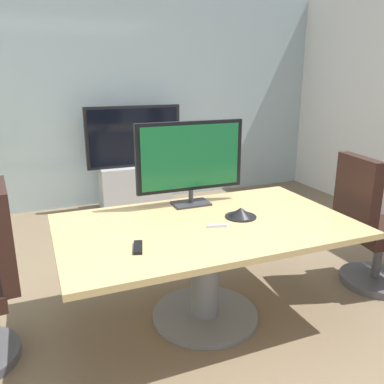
{
  "coord_description": "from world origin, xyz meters",
  "views": [
    {
      "loc": [
        -0.97,
        -2.33,
        1.69
      ],
      "look_at": [
        0.07,
        0.23,
        0.87
      ],
      "focal_mm": 37.46,
      "sensor_mm": 36.0,
      "label": 1
    }
  ],
  "objects_px": {
    "office_chair_right": "(371,233)",
    "tv_monitor": "(190,159)",
    "remote_control": "(138,247)",
    "conference_table": "(206,247)",
    "conference_phone": "(241,213)",
    "wall_display_unit": "(135,174)"
  },
  "relations": [
    {
      "from": "conference_table",
      "to": "conference_phone",
      "type": "xyz_separation_m",
      "value": [
        0.27,
        0.01,
        0.21
      ]
    },
    {
      "from": "remote_control",
      "to": "conference_phone",
      "type": "bearing_deg",
      "value": 32.24
    },
    {
      "from": "tv_monitor",
      "to": "office_chair_right",
      "type": "bearing_deg",
      "value": -20.25
    },
    {
      "from": "conference_table",
      "to": "office_chair_right",
      "type": "bearing_deg",
      "value": -3.45
    },
    {
      "from": "wall_display_unit",
      "to": "conference_phone",
      "type": "relative_size",
      "value": 5.95
    },
    {
      "from": "conference_phone",
      "to": "tv_monitor",
      "type": "bearing_deg",
      "value": 118.4
    },
    {
      "from": "conference_table",
      "to": "tv_monitor",
      "type": "bearing_deg",
      "value": 82.4
    },
    {
      "from": "office_chair_right",
      "to": "tv_monitor",
      "type": "height_order",
      "value": "tv_monitor"
    },
    {
      "from": "remote_control",
      "to": "conference_table",
      "type": "bearing_deg",
      "value": 38.74
    },
    {
      "from": "conference_table",
      "to": "office_chair_right",
      "type": "relative_size",
      "value": 1.8
    },
    {
      "from": "conference_table",
      "to": "conference_phone",
      "type": "bearing_deg",
      "value": 2.84
    },
    {
      "from": "conference_phone",
      "to": "remote_control",
      "type": "bearing_deg",
      "value": -163.34
    },
    {
      "from": "office_chair_right",
      "to": "conference_table",
      "type": "bearing_deg",
      "value": 94.99
    },
    {
      "from": "office_chair_right",
      "to": "remote_control",
      "type": "height_order",
      "value": "office_chair_right"
    },
    {
      "from": "office_chair_right",
      "to": "remote_control",
      "type": "distance_m",
      "value": 1.97
    },
    {
      "from": "conference_table",
      "to": "wall_display_unit",
      "type": "height_order",
      "value": "wall_display_unit"
    },
    {
      "from": "conference_table",
      "to": "office_chair_right",
      "type": "xyz_separation_m",
      "value": [
        1.41,
        -0.09,
        -0.09
      ]
    },
    {
      "from": "office_chair_right",
      "to": "wall_display_unit",
      "type": "xyz_separation_m",
      "value": [
        -1.24,
        2.69,
        -0.01
      ]
    },
    {
      "from": "office_chair_right",
      "to": "conference_phone",
      "type": "xyz_separation_m",
      "value": [
        -1.14,
        0.1,
        0.3
      ]
    },
    {
      "from": "wall_display_unit",
      "to": "conference_phone",
      "type": "distance_m",
      "value": 2.62
    },
    {
      "from": "office_chair_right",
      "to": "wall_display_unit",
      "type": "height_order",
      "value": "wall_display_unit"
    },
    {
      "from": "office_chair_right",
      "to": "conference_phone",
      "type": "bearing_deg",
      "value": 93.49
    }
  ]
}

